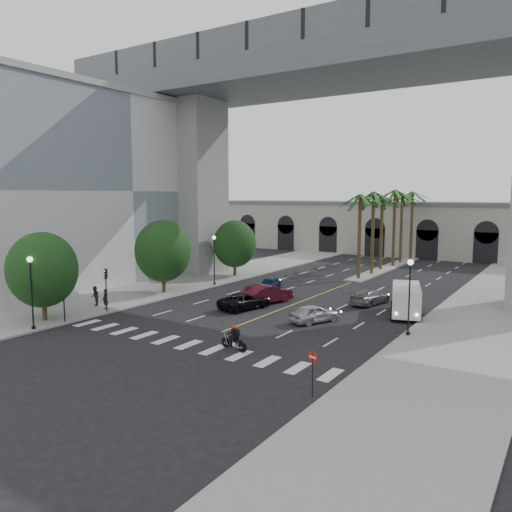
{
  "coord_description": "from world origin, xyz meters",
  "views": [
    {
      "loc": [
        20.69,
        -25.39,
        9.67
      ],
      "look_at": [
        0.35,
        6.0,
        5.03
      ],
      "focal_mm": 35.0,
      "sensor_mm": 36.0,
      "label": 1
    }
  ],
  "objects_px": {
    "traffic_signal_near": "(63,291)",
    "car_d": "(370,297)",
    "pedestrian_b": "(95,296)",
    "cargo_van": "(406,299)",
    "lamp_post_left_far": "(214,256)",
    "do_not_enter_sign": "(313,364)",
    "traffic_signal_far": "(106,283)",
    "car_c": "(245,301)",
    "pedestrian_a": "(105,299)",
    "car_e": "(271,283)",
    "motorcycle_rider": "(234,339)",
    "lamp_post_left_near": "(31,286)",
    "car_a": "(314,313)",
    "car_b": "(267,294)",
    "lamp_post_right": "(409,291)"
  },
  "relations": [
    {
      "from": "traffic_signal_near",
      "to": "car_b",
      "type": "height_order",
      "value": "traffic_signal_near"
    },
    {
      "from": "motorcycle_rider",
      "to": "lamp_post_left_near",
      "type": "bearing_deg",
      "value": -152.35
    },
    {
      "from": "car_e",
      "to": "do_not_enter_sign",
      "type": "height_order",
      "value": "do_not_enter_sign"
    },
    {
      "from": "cargo_van",
      "to": "do_not_enter_sign",
      "type": "height_order",
      "value": "cargo_van"
    },
    {
      "from": "car_a",
      "to": "pedestrian_a",
      "type": "bearing_deg",
      "value": 43.96
    },
    {
      "from": "traffic_signal_far",
      "to": "car_a",
      "type": "height_order",
      "value": "traffic_signal_far"
    },
    {
      "from": "traffic_signal_far",
      "to": "car_c",
      "type": "xyz_separation_m",
      "value": [
        8.63,
        7.42,
        -1.83
      ]
    },
    {
      "from": "car_a",
      "to": "car_b",
      "type": "bearing_deg",
      "value": -5.98
    },
    {
      "from": "car_a",
      "to": "car_e",
      "type": "distance_m",
      "value": 13.48
    },
    {
      "from": "lamp_post_left_near",
      "to": "car_e",
      "type": "height_order",
      "value": "lamp_post_left_near"
    },
    {
      "from": "car_d",
      "to": "car_b",
      "type": "bearing_deg",
      "value": 41.28
    },
    {
      "from": "car_c",
      "to": "pedestrian_b",
      "type": "bearing_deg",
      "value": 44.6
    },
    {
      "from": "car_e",
      "to": "pedestrian_b",
      "type": "height_order",
      "value": "pedestrian_b"
    },
    {
      "from": "traffic_signal_far",
      "to": "car_d",
      "type": "height_order",
      "value": "traffic_signal_far"
    },
    {
      "from": "pedestrian_a",
      "to": "car_e",
      "type": "bearing_deg",
      "value": 75.43
    },
    {
      "from": "car_a",
      "to": "car_b",
      "type": "xyz_separation_m",
      "value": [
        -6.49,
        3.68,
        0.17
      ]
    },
    {
      "from": "traffic_signal_near",
      "to": "pedestrian_b",
      "type": "relative_size",
      "value": 2.14
    },
    {
      "from": "pedestrian_a",
      "to": "pedestrian_b",
      "type": "xyz_separation_m",
      "value": [
        -1.67,
        0.27,
        0.01
      ]
    },
    {
      "from": "lamp_post_left_near",
      "to": "car_c",
      "type": "bearing_deg",
      "value": 57.91
    },
    {
      "from": "car_e",
      "to": "car_a",
      "type": "bearing_deg",
      "value": 115.24
    },
    {
      "from": "lamp_post_left_near",
      "to": "pedestrian_b",
      "type": "height_order",
      "value": "lamp_post_left_near"
    },
    {
      "from": "lamp_post_right",
      "to": "car_b",
      "type": "relative_size",
      "value": 1.03
    },
    {
      "from": "traffic_signal_far",
      "to": "car_d",
      "type": "xyz_separation_m",
      "value": [
        16.92,
        14.88,
        -1.84
      ]
    },
    {
      "from": "motorcycle_rider",
      "to": "car_e",
      "type": "height_order",
      "value": "motorcycle_rider"
    },
    {
      "from": "motorcycle_rider",
      "to": "car_e",
      "type": "bearing_deg",
      "value": 126.35
    },
    {
      "from": "car_a",
      "to": "cargo_van",
      "type": "height_order",
      "value": "cargo_van"
    },
    {
      "from": "car_a",
      "to": "car_d",
      "type": "distance_m",
      "value": 8.42
    },
    {
      "from": "car_c",
      "to": "pedestrian_b",
      "type": "distance_m",
      "value": 12.88
    },
    {
      "from": "traffic_signal_near",
      "to": "car_b",
      "type": "bearing_deg",
      "value": 57.52
    },
    {
      "from": "pedestrian_b",
      "to": "car_b",
      "type": "bearing_deg",
      "value": 83.49
    },
    {
      "from": "lamp_post_right",
      "to": "car_c",
      "type": "distance_m",
      "value": 14.33
    },
    {
      "from": "do_not_enter_sign",
      "to": "car_d",
      "type": "bearing_deg",
      "value": 120.58
    },
    {
      "from": "lamp_post_right",
      "to": "car_c",
      "type": "height_order",
      "value": "lamp_post_right"
    },
    {
      "from": "traffic_signal_near",
      "to": "car_a",
      "type": "relative_size",
      "value": 0.91
    },
    {
      "from": "car_c",
      "to": "car_d",
      "type": "distance_m",
      "value": 11.16
    },
    {
      "from": "traffic_signal_near",
      "to": "cargo_van",
      "type": "distance_m",
      "value": 26.52
    },
    {
      "from": "car_b",
      "to": "cargo_van",
      "type": "xyz_separation_m",
      "value": [
        11.75,
        2.15,
        0.49
      ]
    },
    {
      "from": "traffic_signal_near",
      "to": "car_d",
      "type": "bearing_deg",
      "value": 48.12
    },
    {
      "from": "car_a",
      "to": "do_not_enter_sign",
      "type": "distance_m",
      "value": 14.25
    },
    {
      "from": "car_c",
      "to": "car_e",
      "type": "relative_size",
      "value": 1.2
    },
    {
      "from": "lamp_post_left_near",
      "to": "car_a",
      "type": "height_order",
      "value": "lamp_post_left_near"
    },
    {
      "from": "lamp_post_left_far",
      "to": "do_not_enter_sign",
      "type": "relative_size",
      "value": 2.36
    },
    {
      "from": "motorcycle_rider",
      "to": "car_a",
      "type": "distance_m",
      "value": 8.93
    },
    {
      "from": "cargo_van",
      "to": "lamp_post_left_far",
      "type": "bearing_deg",
      "value": 157.02
    },
    {
      "from": "car_a",
      "to": "lamp_post_left_far",
      "type": "bearing_deg",
      "value": -3.31
    },
    {
      "from": "lamp_post_left_near",
      "to": "car_b",
      "type": "bearing_deg",
      "value": 61.3
    },
    {
      "from": "car_b",
      "to": "car_c",
      "type": "xyz_separation_m",
      "value": [
        -0.44,
        -2.83,
        -0.18
      ]
    },
    {
      "from": "car_d",
      "to": "car_a",
      "type": "bearing_deg",
      "value": 91.45
    },
    {
      "from": "car_e",
      "to": "cargo_van",
      "type": "height_order",
      "value": "cargo_van"
    },
    {
      "from": "lamp_post_left_far",
      "to": "do_not_enter_sign",
      "type": "height_order",
      "value": "lamp_post_left_far"
    }
  ]
}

